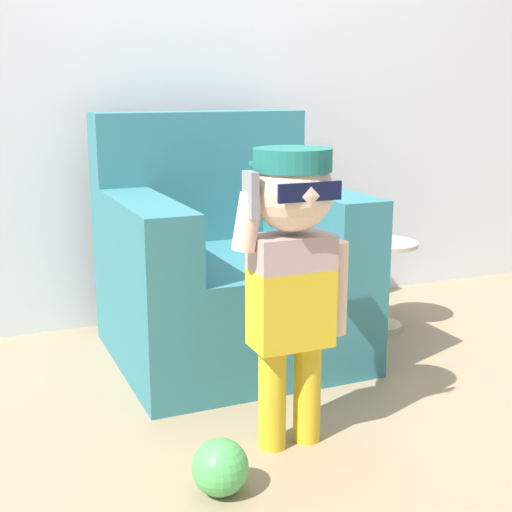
{
  "coord_description": "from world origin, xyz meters",
  "views": [
    {
      "loc": [
        -1.15,
        -2.51,
        1.1
      ],
      "look_at": [
        -0.2,
        -0.29,
        0.52
      ],
      "focal_mm": 50.0,
      "sensor_mm": 36.0,
      "label": 1
    }
  ],
  "objects_px": {
    "person_child": "(292,253)",
    "side_table": "(382,276)",
    "armchair": "(226,270)",
    "toy_ball": "(220,467)"
  },
  "relations": [
    {
      "from": "person_child",
      "to": "side_table",
      "type": "relative_size",
      "value": 2.26
    },
    {
      "from": "side_table",
      "to": "toy_ball",
      "type": "relative_size",
      "value": 2.58
    },
    {
      "from": "person_child",
      "to": "armchair",
      "type": "bearing_deg",
      "value": 82.91
    },
    {
      "from": "armchair",
      "to": "person_child",
      "type": "distance_m",
      "value": 0.88
    },
    {
      "from": "armchair",
      "to": "side_table",
      "type": "xyz_separation_m",
      "value": [
        0.77,
        0.0,
        -0.11
      ]
    },
    {
      "from": "toy_ball",
      "to": "side_table",
      "type": "bearing_deg",
      "value": 40.82
    },
    {
      "from": "side_table",
      "to": "person_child",
      "type": "bearing_deg",
      "value": -136.35
    },
    {
      "from": "armchair",
      "to": "toy_ball",
      "type": "xyz_separation_m",
      "value": [
        -0.4,
        -1.01,
        -0.28
      ]
    },
    {
      "from": "side_table",
      "to": "toy_ball",
      "type": "xyz_separation_m",
      "value": [
        -1.17,
        -1.01,
        -0.17
      ]
    },
    {
      "from": "side_table",
      "to": "armchair",
      "type": "bearing_deg",
      "value": -179.88
    }
  ]
}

